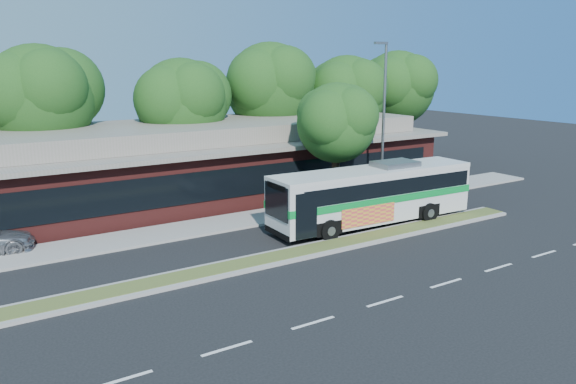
% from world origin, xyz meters
% --- Properties ---
extents(ground, '(120.00, 120.00, 0.00)m').
position_xyz_m(ground, '(0.00, 0.00, 0.00)').
color(ground, black).
rests_on(ground, ground).
extents(median_strip, '(26.00, 1.10, 0.15)m').
position_xyz_m(median_strip, '(0.00, 0.60, 0.07)').
color(median_strip, '#545A26').
rests_on(median_strip, ground).
extents(sidewalk, '(44.00, 2.60, 0.12)m').
position_xyz_m(sidewalk, '(0.00, 6.40, 0.06)').
color(sidewalk, gray).
rests_on(sidewalk, ground).
extents(plaza_building, '(33.20, 11.20, 4.45)m').
position_xyz_m(plaza_building, '(0.00, 12.99, 2.13)').
color(plaza_building, '#581E1B').
rests_on(plaza_building, ground).
extents(lamp_post, '(0.93, 0.18, 9.07)m').
position_xyz_m(lamp_post, '(9.56, 6.00, 4.90)').
color(lamp_post, slate).
rests_on(lamp_post, ground).
extents(tree_bg_b, '(6.69, 6.00, 9.00)m').
position_xyz_m(tree_bg_b, '(-6.57, 16.14, 6.14)').
color(tree_bg_b, black).
rests_on(tree_bg_b, ground).
extents(tree_bg_c, '(6.24, 5.60, 8.26)m').
position_xyz_m(tree_bg_c, '(1.40, 15.13, 5.59)').
color(tree_bg_c, black).
rests_on(tree_bg_c, ground).
extents(tree_bg_d, '(6.91, 6.20, 9.37)m').
position_xyz_m(tree_bg_d, '(8.45, 16.15, 6.42)').
color(tree_bg_d, black).
rests_on(tree_bg_d, ground).
extents(tree_bg_e, '(6.47, 5.80, 8.50)m').
position_xyz_m(tree_bg_e, '(14.42, 15.14, 5.74)').
color(tree_bg_e, black).
rests_on(tree_bg_e, ground).
extents(tree_bg_f, '(6.69, 6.00, 8.92)m').
position_xyz_m(tree_bg_f, '(20.43, 16.14, 6.06)').
color(tree_bg_f, black).
rests_on(tree_bg_f, ground).
extents(transit_bus, '(11.13, 2.89, 3.10)m').
position_xyz_m(transit_bus, '(5.86, 2.40, 1.73)').
color(transit_bus, silver).
rests_on(transit_bus, ground).
extents(sidewalk_tree, '(4.87, 4.36, 6.92)m').
position_xyz_m(sidewalk_tree, '(6.68, 6.30, 4.83)').
color(sidewalk_tree, black).
rests_on(sidewalk_tree, ground).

